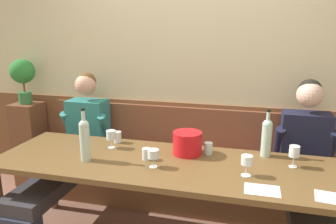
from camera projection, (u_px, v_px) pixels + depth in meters
room_wall_back at (190, 59)px, 3.09m from camera, size 6.80×0.08×2.80m
wood_wainscot_panel at (188, 150)px, 3.27m from camera, size 6.80×0.03×0.98m
wall_bench at (183, 178)px, 3.12m from camera, size 2.83×0.42×0.94m
dining_table at (164, 171)px, 2.38m from camera, size 2.53×0.80×0.74m
person_center_left_seat at (72, 148)px, 2.95m from camera, size 0.48×1.27×1.27m
person_center_right_seat at (309, 171)px, 2.45m from camera, size 0.49×1.26×1.28m
ice_bucket at (187, 143)px, 2.49m from camera, size 0.22×0.22×0.18m
wine_bottle_amber_mid at (85, 138)px, 2.35m from camera, size 0.07×0.07×0.40m
wine_bottle_green_tall at (267, 136)px, 2.43m from camera, size 0.08×0.08×0.37m
wine_glass_mid_left at (294, 152)px, 2.25m from camera, size 0.07×0.07×0.16m
wine_glass_left_end at (111, 136)px, 2.61m from camera, size 0.08×0.08×0.15m
wine_glass_near_bucket at (153, 155)px, 2.25m from camera, size 0.08×0.08×0.13m
wine_glass_center_rear at (247, 161)px, 2.11m from camera, size 0.08×0.08×0.14m
water_tumbler_left at (146, 154)px, 2.39m from camera, size 0.06×0.06×0.09m
water_tumbler_center at (208, 148)px, 2.50m from camera, size 0.06×0.06×0.09m
water_tumbler_right at (118, 137)px, 2.75m from camera, size 0.06×0.06×0.10m
tasting_sheet_left_guest at (262, 190)px, 1.95m from camera, size 0.21×0.15×0.00m
tasting_sheet_right_guest at (335, 198)px, 1.85m from camera, size 0.23×0.18×0.00m
corner_pedestal at (30, 144)px, 3.53m from camera, size 0.28×0.28×0.91m
potted_plant at (23, 74)px, 3.34m from camera, size 0.25×0.25×0.47m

